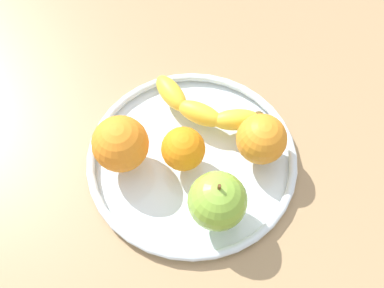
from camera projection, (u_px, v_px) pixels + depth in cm
name	position (u px, v px, depth cm)	size (l,w,h in cm)	color
ground_plane	(192.00, 167.00, 65.32)	(139.73, 139.73, 4.00)	#9C7C55
fruit_bowl	(192.00, 157.00, 62.80)	(30.26, 30.26, 1.80)	silver
banana	(204.00, 109.00, 64.09)	(18.36, 9.03, 3.13)	yellow
apple	(217.00, 201.00, 54.39)	(7.59, 7.59, 8.39)	#81B138
orange_center	(120.00, 144.00, 58.43)	(7.75, 7.75, 7.75)	orange
orange_back_left	(183.00, 149.00, 59.01)	(6.08, 6.08, 6.08)	orange
orange_back_right	(261.00, 139.00, 59.25)	(7.00, 7.00, 7.00)	orange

